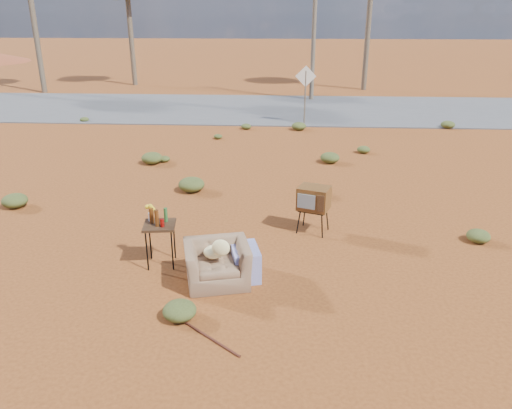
{
  "coord_description": "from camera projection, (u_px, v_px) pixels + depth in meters",
  "views": [
    {
      "loc": [
        0.8,
        -7.02,
        4.14
      ],
      "look_at": [
        0.29,
        1.45,
        0.8
      ],
      "focal_mm": 35.0,
      "sensor_mm": 36.0,
      "label": 1
    }
  ],
  "objects": [
    {
      "name": "scrub_patch",
      "position": [
        218.0,
        184.0,
        12.17
      ],
      "size": [
        17.49,
        8.07,
        0.33
      ],
      "color": "#455223",
      "rests_on": "ground"
    },
    {
      "name": "highway",
      "position": [
        268.0,
        109.0,
        22.01
      ],
      "size": [
        140.0,
        7.0,
        0.04
      ],
      "primitive_type": "cube",
      "color": "#565659",
      "rests_on": "ground"
    },
    {
      "name": "side_table",
      "position": [
        157.0,
        222.0,
        8.42
      ],
      "size": [
        0.59,
        0.59,
        1.06
      ],
      "rotation": [
        0.0,
        0.0,
        0.13
      ],
      "color": "#362313",
      "rests_on": "ground"
    },
    {
      "name": "armchair",
      "position": [
        222.0,
        258.0,
        8.0
      ],
      "size": [
        1.3,
        1.02,
        0.89
      ],
      "rotation": [
        0.0,
        0.0,
        0.24
      ],
      "color": "brown",
      "rests_on": "ground"
    },
    {
      "name": "utility_pole_center",
      "position": [
        315.0,
        8.0,
        22.7
      ],
      "size": [
        1.4,
        0.2,
        8.0
      ],
      "color": "brown",
      "rests_on": "ground"
    },
    {
      "name": "ground",
      "position": [
        233.0,
        283.0,
        8.08
      ],
      "size": [
        140.0,
        140.0,
        0.0
      ],
      "primitive_type": "plane",
      "color": "brown",
      "rests_on": "ground"
    },
    {
      "name": "road_sign",
      "position": [
        306.0,
        84.0,
        18.59
      ],
      "size": [
        0.78,
        0.06,
        2.19
      ],
      "color": "brown",
      "rests_on": "ground"
    },
    {
      "name": "rusty_bar",
      "position": [
        205.0,
        334.0,
        6.77
      ],
      "size": [
        1.06,
        0.89,
        0.04
      ],
      "primitive_type": "cylinder",
      "rotation": [
        0.0,
        1.57,
        -0.69
      ],
      "color": "#4E2015",
      "rests_on": "ground"
    },
    {
      "name": "tv_unit",
      "position": [
        314.0,
        199.0,
        9.68
      ],
      "size": [
        0.7,
        0.64,
        0.94
      ],
      "rotation": [
        0.0,
        0.0,
        -0.34
      ],
      "color": "black",
      "rests_on": "ground"
    }
  ]
}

